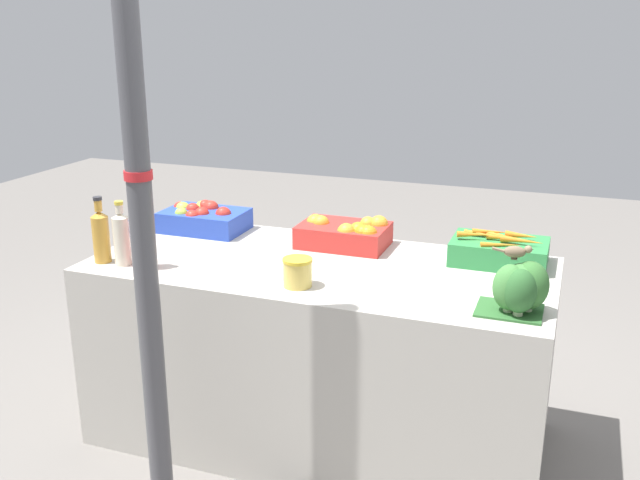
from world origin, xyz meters
name	(u,v)px	position (x,y,z in m)	size (l,w,h in m)	color
ground_plane	(320,433)	(0.00, 0.00, 0.00)	(10.00, 10.00, 0.00)	slate
market_table	(320,352)	(0.00, 0.00, 0.39)	(1.85, 0.84, 0.79)	#B7B2A8
support_pole	(141,210)	(-0.35, -0.70, 1.16)	(0.09, 0.09, 2.31)	#4C4C51
apple_crate	(203,218)	(-0.68, 0.26, 0.85)	(0.38, 0.26, 0.13)	#2847B7
orange_crate	(346,233)	(0.03, 0.25, 0.85)	(0.38, 0.26, 0.13)	red
carrot_crate	(499,251)	(0.68, 0.26, 0.84)	(0.38, 0.26, 0.13)	#2D8442
broccoli_pile	(521,287)	(0.80, -0.25, 0.88)	(0.23, 0.19, 0.18)	#2D602D
juice_bottle_amber	(101,235)	(-0.84, -0.28, 0.90)	(0.07, 0.07, 0.27)	gold
juice_bottle_cloudy	(122,238)	(-0.74, -0.28, 0.90)	(0.07, 0.07, 0.26)	beige
juice_bottle_ruby	(146,244)	(-0.63, -0.28, 0.89)	(0.07, 0.07, 0.24)	#B2333D
pickle_jar	(298,272)	(0.01, -0.27, 0.84)	(0.11, 0.11, 0.11)	#DBBC56
sparrow_bird	(516,252)	(0.78, -0.23, 1.00)	(0.14, 0.04, 0.05)	#4C3D2D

